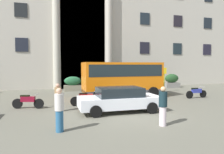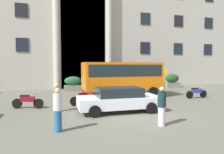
{
  "view_description": "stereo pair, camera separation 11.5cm",
  "coord_description": "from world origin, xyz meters",
  "px_view_note": "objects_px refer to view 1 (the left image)",
  "views": [
    {
      "loc": [
        -4.11,
        -10.2,
        2.64
      ],
      "look_at": [
        0.85,
        6.46,
        1.61
      ],
      "focal_mm": 32.88,
      "sensor_mm": 36.0,
      "label": 1
    },
    {
      "loc": [
        -4.0,
        -10.24,
        2.64
      ],
      "look_at": [
        0.85,
        6.46,
        1.61
      ],
      "focal_mm": 32.88,
      "sensor_mm": 36.0,
      "label": 2
    }
  ],
  "objects_px": {
    "scooter_by_planter": "(85,98)",
    "motorcycle_far_end": "(196,92)",
    "orange_minibus": "(122,77)",
    "hedge_planter_east": "(118,83)",
    "pedestrian_woman_dark_dress": "(58,98)",
    "bus_stop_sign": "(164,77)",
    "parked_hatchback_near": "(119,99)",
    "pedestrian_man_red_shirt": "(59,110)",
    "hedge_planter_far_east": "(172,81)",
    "hedge_planter_entrance_left": "(73,84)",
    "hedge_planter_entrance_right": "(145,82)",
    "pedestrian_woman_with_bag": "(163,106)",
    "motorcycle_near_kerb": "(27,101)"
  },
  "relations": [
    {
      "from": "hedge_planter_east",
      "to": "pedestrian_woman_dark_dress",
      "type": "bearing_deg",
      "value": -126.58
    },
    {
      "from": "orange_minibus",
      "to": "hedge_planter_east",
      "type": "xyz_separation_m",
      "value": [
        1.18,
        4.73,
        -0.99
      ]
    },
    {
      "from": "orange_minibus",
      "to": "pedestrian_woman_dark_dress",
      "type": "height_order",
      "value": "orange_minibus"
    },
    {
      "from": "bus_stop_sign",
      "to": "pedestrian_woman_with_bag",
      "type": "distance_m",
      "value": 11.54
    },
    {
      "from": "hedge_planter_entrance_right",
      "to": "pedestrian_man_red_shirt",
      "type": "relative_size",
      "value": 1.26
    },
    {
      "from": "scooter_by_planter",
      "to": "hedge_planter_far_east",
      "type": "bearing_deg",
      "value": 34.2
    },
    {
      "from": "orange_minibus",
      "to": "motorcycle_near_kerb",
      "type": "xyz_separation_m",
      "value": [
        -6.94,
        -2.48,
        -1.24
      ]
    },
    {
      "from": "bus_stop_sign",
      "to": "motorcycle_near_kerb",
      "type": "height_order",
      "value": "bus_stop_sign"
    },
    {
      "from": "hedge_planter_east",
      "to": "pedestrian_woman_dark_dress",
      "type": "relative_size",
      "value": 0.95
    },
    {
      "from": "hedge_planter_east",
      "to": "pedestrian_man_red_shirt",
      "type": "xyz_separation_m",
      "value": [
        -6.42,
        -12.22,
        0.18
      ]
    },
    {
      "from": "parked_hatchback_near",
      "to": "motorcycle_far_end",
      "type": "distance_m",
      "value": 7.87
    },
    {
      "from": "parked_hatchback_near",
      "to": "hedge_planter_far_east",
      "type": "bearing_deg",
      "value": 45.9
    },
    {
      "from": "hedge_planter_entrance_right",
      "to": "motorcycle_near_kerb",
      "type": "distance_m",
      "value": 13.4
    },
    {
      "from": "parked_hatchback_near",
      "to": "pedestrian_man_red_shirt",
      "type": "relative_size",
      "value": 2.63
    },
    {
      "from": "scooter_by_planter",
      "to": "motorcycle_far_end",
      "type": "height_order",
      "value": "same"
    },
    {
      "from": "orange_minibus",
      "to": "hedge_planter_east",
      "type": "relative_size",
      "value": 4.17
    },
    {
      "from": "hedge_planter_entrance_left",
      "to": "motorcycle_far_end",
      "type": "bearing_deg",
      "value": -39.02
    },
    {
      "from": "pedestrian_woman_dark_dress",
      "to": "hedge_planter_east",
      "type": "bearing_deg",
      "value": -43.7
    },
    {
      "from": "hedge_planter_east",
      "to": "hedge_planter_far_east",
      "type": "xyz_separation_m",
      "value": [
        6.72,
        0.34,
        0.07
      ]
    },
    {
      "from": "motorcycle_near_kerb",
      "to": "pedestrian_woman_dark_dress",
      "type": "xyz_separation_m",
      "value": [
        1.75,
        -1.37,
        0.35
      ]
    },
    {
      "from": "bus_stop_sign",
      "to": "parked_hatchback_near",
      "type": "xyz_separation_m",
      "value": [
        -6.9,
        -6.77,
        -0.77
      ]
    },
    {
      "from": "hedge_planter_east",
      "to": "hedge_planter_entrance_right",
      "type": "bearing_deg",
      "value": 0.23
    },
    {
      "from": "bus_stop_sign",
      "to": "parked_hatchback_near",
      "type": "relative_size",
      "value": 0.52
    },
    {
      "from": "hedge_planter_east",
      "to": "pedestrian_man_red_shirt",
      "type": "bearing_deg",
      "value": -117.72
    },
    {
      "from": "hedge_planter_far_east",
      "to": "pedestrian_woman_with_bag",
      "type": "xyz_separation_m",
      "value": [
        -8.82,
        -13.0,
        0.09
      ]
    },
    {
      "from": "scooter_by_planter",
      "to": "pedestrian_woman_dark_dress",
      "type": "distance_m",
      "value": 2.23
    },
    {
      "from": "bus_stop_sign",
      "to": "hedge_planter_east",
      "type": "bearing_deg",
      "value": 144.17
    },
    {
      "from": "motorcycle_near_kerb",
      "to": "pedestrian_woman_with_bag",
      "type": "height_order",
      "value": "pedestrian_woman_with_bag"
    },
    {
      "from": "motorcycle_far_end",
      "to": "pedestrian_man_red_shirt",
      "type": "distance_m",
      "value": 12.05
    },
    {
      "from": "bus_stop_sign",
      "to": "hedge_planter_entrance_left",
      "type": "height_order",
      "value": "bus_stop_sign"
    },
    {
      "from": "orange_minibus",
      "to": "pedestrian_man_red_shirt",
      "type": "relative_size",
      "value": 3.61
    },
    {
      "from": "parked_hatchback_near",
      "to": "scooter_by_planter",
      "type": "relative_size",
      "value": 2.28
    },
    {
      "from": "scooter_by_planter",
      "to": "motorcycle_far_end",
      "type": "xyz_separation_m",
      "value": [
        8.94,
        0.45,
        -0.0
      ]
    },
    {
      "from": "parked_hatchback_near",
      "to": "pedestrian_woman_with_bag",
      "type": "height_order",
      "value": "pedestrian_woman_with_bag"
    },
    {
      "from": "hedge_planter_far_east",
      "to": "pedestrian_woman_with_bag",
      "type": "distance_m",
      "value": 15.71
    },
    {
      "from": "hedge_planter_far_east",
      "to": "motorcycle_far_end",
      "type": "bearing_deg",
      "value": -108.46
    },
    {
      "from": "hedge_planter_east",
      "to": "pedestrian_woman_dark_dress",
      "type": "xyz_separation_m",
      "value": [
        -6.37,
        -8.58,
        0.1
      ]
    },
    {
      "from": "hedge_planter_entrance_right",
      "to": "parked_hatchback_near",
      "type": "bearing_deg",
      "value": -122.94
    },
    {
      "from": "hedge_planter_entrance_right",
      "to": "hedge_planter_far_east",
      "type": "bearing_deg",
      "value": 5.26
    },
    {
      "from": "hedge_planter_entrance_left",
      "to": "hedge_planter_east",
      "type": "bearing_deg",
      "value": -5.55
    },
    {
      "from": "motorcycle_far_end",
      "to": "hedge_planter_east",
      "type": "bearing_deg",
      "value": 120.07
    },
    {
      "from": "orange_minibus",
      "to": "scooter_by_planter",
      "type": "distance_m",
      "value": 4.44
    },
    {
      "from": "hedge_planter_far_east",
      "to": "hedge_planter_entrance_left",
      "type": "xyz_separation_m",
      "value": [
        -11.36,
        0.11,
        -0.06
      ]
    },
    {
      "from": "bus_stop_sign",
      "to": "pedestrian_man_red_shirt",
      "type": "xyz_separation_m",
      "value": [
        -10.29,
        -9.43,
        -0.6
      ]
    },
    {
      "from": "hedge_planter_east",
      "to": "hedge_planter_entrance_right",
      "type": "relative_size",
      "value": 0.69
    },
    {
      "from": "pedestrian_man_red_shirt",
      "to": "hedge_planter_east",
      "type": "bearing_deg",
      "value": 6.69
    },
    {
      "from": "parked_hatchback_near",
      "to": "motorcycle_far_end",
      "type": "xyz_separation_m",
      "value": [
        7.37,
        2.74,
        -0.26
      ]
    },
    {
      "from": "motorcycle_far_end",
      "to": "pedestrian_man_red_shirt",
      "type": "relative_size",
      "value": 1.11
    },
    {
      "from": "hedge_planter_entrance_right",
      "to": "parked_hatchback_near",
      "type": "height_order",
      "value": "hedge_planter_entrance_right"
    },
    {
      "from": "hedge_planter_east",
      "to": "hedge_planter_far_east",
      "type": "distance_m",
      "value": 6.73
    }
  ]
}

